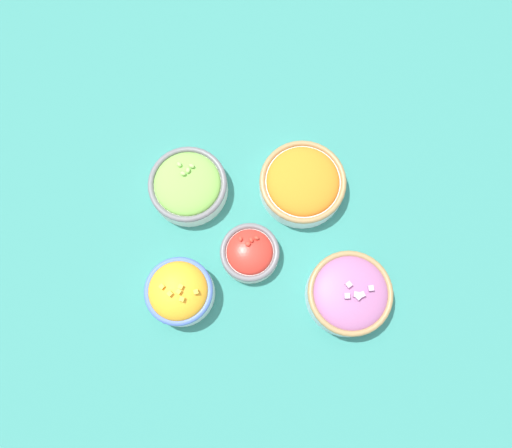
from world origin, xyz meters
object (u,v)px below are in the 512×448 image
Objects in this scene: bowl_carrots at (302,183)px; bowl_squash at (179,292)px; bowl_lettuce at (188,185)px; bowl_cherry_tomatoes at (249,253)px; bowl_red_onion at (349,294)px.

bowl_carrots is 0.33m from bowl_squash.
bowl_squash is (0.01, 0.22, 0.01)m from bowl_lettuce.
bowl_lettuce is at bearing 1.29° from bowl_carrots.
bowl_cherry_tomatoes is (0.11, 0.14, -0.01)m from bowl_carrots.
bowl_lettuce is 0.19m from bowl_cherry_tomatoes.
bowl_carrots is at bearing -137.36° from bowl_squash.
bowl_red_onion is at bearing 145.52° from bowl_lettuce.
bowl_carrots is 1.34× the size of bowl_squash.
bowl_lettuce reaches higher than bowl_cherry_tomatoes.
bowl_squash is at bearing -0.38° from bowl_red_onion.
bowl_carrots is at bearing -69.16° from bowl_red_onion.
bowl_cherry_tomatoes is at bearing -149.46° from bowl_squash.
bowl_red_onion is 1.24× the size of bowl_squash.
bowl_red_onion reaches higher than bowl_cherry_tomatoes.
bowl_lettuce is 0.39m from bowl_red_onion.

